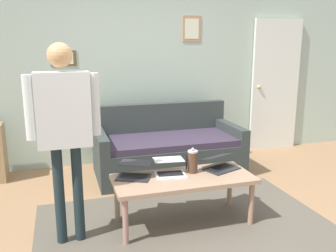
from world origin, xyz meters
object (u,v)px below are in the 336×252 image
(laptop_center, at_px, (170,169))
(laptop_right, at_px, (134,172))
(coffee_table, at_px, (184,182))
(laptop_left, at_px, (220,164))
(couch, at_px, (167,150))
(person_standing, at_px, (64,119))
(french_press, at_px, (193,161))
(interior_door, at_px, (275,86))

(laptop_center, xyz_separation_m, laptop_right, (0.34, -0.03, -0.00))
(coffee_table, bearing_deg, laptop_left, -164.71)
(laptop_right, bearing_deg, couch, -119.60)
(couch, height_order, laptop_right, couch)
(coffee_table, distance_m, laptop_left, 0.44)
(coffee_table, distance_m, laptop_center, 0.18)
(laptop_left, distance_m, laptop_center, 0.52)
(laptop_right, bearing_deg, person_standing, 15.55)
(laptop_left, xyz_separation_m, person_standing, (1.45, 0.14, 0.57))
(laptop_left, bearing_deg, laptop_center, 0.19)
(laptop_right, xyz_separation_m, french_press, (-0.56, 0.05, 0.07))
(interior_door, bearing_deg, laptop_left, 45.75)
(couch, height_order, person_standing, person_standing)
(person_standing, bearing_deg, laptop_right, -164.45)
(couch, relative_size, laptop_center, 5.04)
(laptop_right, bearing_deg, french_press, 174.58)
(interior_door, xyz_separation_m, coffee_table, (2.23, 1.97, -0.61))
(interior_door, relative_size, coffee_table, 1.57)
(french_press, bearing_deg, coffee_table, 36.80)
(interior_door, height_order, couch, interior_door)
(laptop_left, height_order, laptop_center, laptop_left)
(laptop_center, bearing_deg, laptop_left, -179.81)
(couch, xyz_separation_m, laptop_center, (0.36, 1.25, 0.20))
(couch, xyz_separation_m, laptop_left, (-0.16, 1.25, 0.20))
(interior_door, xyz_separation_m, person_standing, (3.27, 2.00, 0.05))
(laptop_right, xyz_separation_m, person_standing, (0.60, 0.17, 0.57))
(laptop_right, relative_size, french_press, 1.65)
(coffee_table, distance_m, french_press, 0.22)
(interior_door, bearing_deg, person_standing, 31.44)
(coffee_table, bearing_deg, french_press, -143.20)
(laptop_right, bearing_deg, coffee_table, 161.67)
(coffee_table, height_order, laptop_left, laptop_left)
(coffee_table, bearing_deg, person_standing, 1.22)
(couch, distance_m, person_standing, 2.04)
(couch, height_order, french_press, couch)
(laptop_center, bearing_deg, person_standing, 8.19)
(coffee_table, bearing_deg, interior_door, -138.48)
(french_press, bearing_deg, couch, -95.94)
(couch, bearing_deg, french_press, 84.06)
(laptop_left, relative_size, laptop_right, 1.01)
(interior_door, distance_m, person_standing, 3.83)
(interior_door, relative_size, laptop_right, 5.02)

